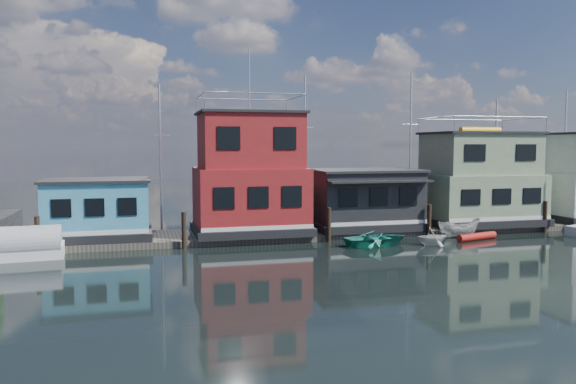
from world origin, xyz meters
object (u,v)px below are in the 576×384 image
object	(u,v)px
houseboat_red	(250,176)
houseboat_dark	(364,199)
dinghy_teal	(377,239)
motorboat	(459,228)
red_kayak	(477,237)
houseboat_blue	(98,209)
houseboat_green	(479,180)
dinghy_white	(432,236)
tarp_runabout	(17,246)

from	to	relation	value
houseboat_red	houseboat_dark	distance (m)	8.18
houseboat_dark	dinghy_teal	world-z (taller)	houseboat_dark
motorboat	red_kayak	world-z (taller)	motorboat
houseboat_blue	motorboat	bearing A→B (deg)	-7.93
houseboat_green	dinghy_white	world-z (taller)	houseboat_green
houseboat_red	red_kayak	size ratio (longest dim) A/B	3.67
motorboat	dinghy_white	size ratio (longest dim) A/B	1.53
houseboat_red	houseboat_dark	bearing A→B (deg)	-0.14
houseboat_red	red_kayak	bearing A→B (deg)	-17.90
houseboat_red	houseboat_green	bearing A→B (deg)	0.00
houseboat_blue	red_kayak	xyz separation A→B (m)	(23.49, -4.52, -1.97)
houseboat_red	dinghy_teal	distance (m)	9.17
houseboat_blue	houseboat_dark	world-z (taller)	houseboat_dark
dinghy_teal	houseboat_green	bearing A→B (deg)	-72.77
houseboat_green	tarp_runabout	distance (m)	30.76
houseboat_blue	houseboat_green	size ratio (longest dim) A/B	0.76
houseboat_dark	dinghy_teal	xyz separation A→B (m)	(-1.04, -4.68, -1.99)
dinghy_teal	red_kayak	distance (m)	7.03
motorboat	red_kayak	distance (m)	1.46
houseboat_red	red_kayak	world-z (taller)	houseboat_red
houseboat_green	houseboat_dark	bearing A→B (deg)	-179.88
red_kayak	dinghy_white	size ratio (longest dim) A/B	1.51
houseboat_dark	houseboat_red	bearing A→B (deg)	179.86
houseboat_dark	dinghy_white	distance (m)	6.13
dinghy_teal	motorboat	xyz separation A→B (m)	(6.54, 1.49, 0.21)
houseboat_red	dinghy_white	distance (m)	12.12
red_kayak	tarp_runabout	bearing A→B (deg)	161.94
tarp_runabout	motorboat	world-z (taller)	tarp_runabout
houseboat_blue	houseboat_red	world-z (taller)	houseboat_red
houseboat_dark	dinghy_teal	distance (m)	5.19
tarp_runabout	motorboat	distance (m)	26.91
tarp_runabout	red_kayak	bearing A→B (deg)	-6.77
tarp_runabout	dinghy_white	distance (m)	23.73
houseboat_dark	motorboat	size ratio (longest dim) A/B	2.27
houseboat_dark	red_kayak	bearing A→B (deg)	-36.91
houseboat_dark	motorboat	world-z (taller)	houseboat_dark
houseboat_dark	tarp_runabout	world-z (taller)	houseboat_dark
houseboat_dark	motorboat	bearing A→B (deg)	-30.10
tarp_runabout	dinghy_white	world-z (taller)	tarp_runabout
houseboat_green	dinghy_teal	xyz separation A→B (m)	(-10.04, -4.70, -3.13)
houseboat_red	motorboat	size ratio (longest dim) A/B	3.64
red_kayak	dinghy_teal	bearing A→B (deg)	165.21
houseboat_blue	dinghy_teal	size ratio (longest dim) A/B	1.57
red_kayak	dinghy_white	distance (m)	3.86
houseboat_blue	houseboat_green	bearing A→B (deg)	0.00
houseboat_green	red_kayak	size ratio (longest dim) A/B	2.60
dinghy_teal	tarp_runabout	distance (m)	20.40
houseboat_dark	dinghy_white	size ratio (longest dim) A/B	3.47
houseboat_green	houseboat_red	bearing A→B (deg)	-180.00
houseboat_blue	motorboat	world-z (taller)	houseboat_blue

